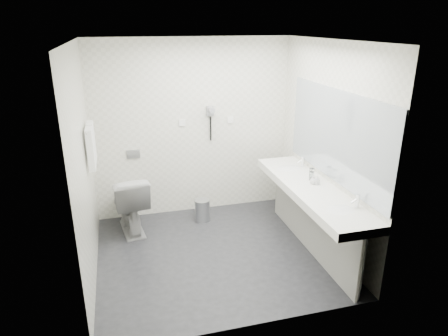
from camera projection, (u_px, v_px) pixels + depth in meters
name	position (u px, v px, depth m)	size (l,w,h in m)	color
floor	(215.00, 253.00, 4.94)	(2.80, 2.80, 0.00)	#25262A
ceiling	(214.00, 40.00, 4.09)	(2.80, 2.80, 0.00)	white
wall_back	(193.00, 129.00, 5.69)	(2.80, 2.80, 0.00)	white
wall_front	(252.00, 205.00, 3.33)	(2.80, 2.80, 0.00)	white
wall_left	(84.00, 168.00, 4.17)	(2.60, 2.60, 0.00)	white
wall_right	(327.00, 147.00, 4.86)	(2.60, 2.60, 0.00)	white
vanity_counter	(311.00, 190.00, 4.76)	(0.55, 2.20, 0.10)	white
vanity_panel	(310.00, 222.00, 4.91)	(0.03, 2.15, 0.75)	gray
vanity_post_near	(361.00, 269.00, 3.98)	(0.06, 0.06, 0.75)	silver
vanity_post_far	(280.00, 189.00, 5.86)	(0.06, 0.06, 0.75)	silver
mirror	(336.00, 136.00, 4.60)	(0.02, 2.20, 1.05)	#B2BCC6
basin_near	(340.00, 211.00, 4.16)	(0.40, 0.31, 0.05)	white
basin_far	(289.00, 169.00, 5.34)	(0.40, 0.31, 0.05)	white
faucet_near	(357.00, 201.00, 4.18)	(0.04, 0.04, 0.15)	silver
faucet_far	(303.00, 162.00, 5.36)	(0.04, 0.04, 0.15)	silver
soap_bottle_a	(317.00, 180.00, 4.78)	(0.05, 0.05, 0.11)	beige
soap_bottle_b	(313.00, 180.00, 4.80)	(0.08, 0.08, 0.10)	beige
glass_left	(312.00, 176.00, 4.92)	(0.06, 0.06, 0.11)	silver
glass_right	(312.00, 173.00, 4.99)	(0.07, 0.07, 0.12)	silver
toilet	(130.00, 203.00, 5.37)	(0.45, 0.79, 0.81)	white
flush_plate	(133.00, 154.00, 5.58)	(0.18, 0.02, 0.12)	#B2B5BA
pedal_bin	(202.00, 211.00, 5.72)	(0.22, 0.22, 0.30)	#B2B5BA
bin_lid	(202.00, 200.00, 5.66)	(0.22, 0.22, 0.01)	#B2B5BA
towel_rail	(88.00, 127.00, 4.58)	(0.02, 0.02, 0.62)	silver
towel_near	(91.00, 149.00, 4.53)	(0.07, 0.24, 0.48)	white
towel_far	(92.00, 142.00, 4.79)	(0.07, 0.24, 0.48)	white
dryer_cradle	(210.00, 111.00, 5.64)	(0.10, 0.04, 0.14)	#95979B
dryer_barrel	(211.00, 110.00, 5.57)	(0.08, 0.08, 0.14)	#95979B
dryer_cord	(211.00, 129.00, 5.71)	(0.02, 0.02, 0.35)	black
switch_plate_a	(182.00, 123.00, 5.61)	(0.09, 0.02, 0.09)	white
switch_plate_b	(230.00, 120.00, 5.78)	(0.09, 0.02, 0.09)	white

